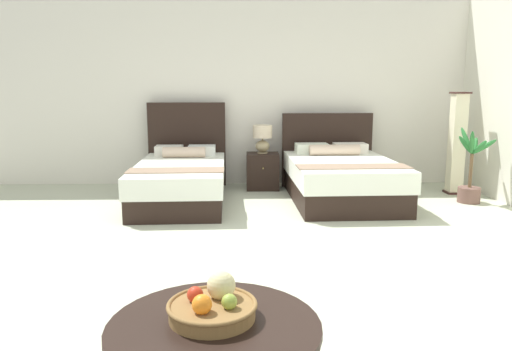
{
  "coord_description": "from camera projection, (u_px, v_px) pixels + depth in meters",
  "views": [
    {
      "loc": [
        -0.23,
        -4.25,
        1.49
      ],
      "look_at": [
        -0.11,
        0.61,
        0.61
      ],
      "focal_mm": 34.14,
      "sensor_mm": 36.0,
      "label": 1
    }
  ],
  "objects": [
    {
      "name": "coffee_table",
      "position": [
        214.0,
        346.0,
        2.15
      ],
      "size": [
        0.95,
        0.95,
        0.47
      ],
      "color": "black",
      "rests_on": "ground"
    },
    {
      "name": "table_lamp",
      "position": [
        263.0,
        137.0,
        7.17
      ],
      "size": [
        0.28,
        0.28,
        0.42
      ],
      "color": "tan",
      "rests_on": "nightstand"
    },
    {
      "name": "bed_near_corner",
      "position": [
        340.0,
        177.0,
        6.5
      ],
      "size": [
        1.41,
        2.1,
        1.11
      ],
      "color": "black",
      "rests_on": "ground"
    },
    {
      "name": "floor_lamp_corner",
      "position": [
        457.0,
        144.0,
        6.84
      ],
      "size": [
        0.23,
        0.23,
        1.43
      ],
      "color": "#412320",
      "rests_on": "ground"
    },
    {
      "name": "bed_near_window",
      "position": [
        182.0,
        179.0,
        6.47
      ],
      "size": [
        1.22,
        2.27,
        1.27
      ],
      "color": "black",
      "rests_on": "ground"
    },
    {
      "name": "nightstand",
      "position": [
        263.0,
        171.0,
        7.24
      ],
      "size": [
        0.48,
        0.47,
        0.53
      ],
      "color": "black",
      "rests_on": "ground"
    },
    {
      "name": "wall_back",
      "position": [
        259.0,
        92.0,
        7.5
      ],
      "size": [
        10.04,
        0.12,
        2.86
      ],
      "primitive_type": "cube",
      "color": "white",
      "rests_on": "ground"
    },
    {
      "name": "fruit_bowl",
      "position": [
        213.0,
        306.0,
        2.18
      ],
      "size": [
        0.41,
        0.41,
        0.19
      ],
      "color": "olive",
      "rests_on": "coffee_table"
    },
    {
      "name": "ground_plane",
      "position": [
        270.0,
        254.0,
        4.46
      ],
      "size": [
        10.04,
        10.3,
        0.02
      ],
      "primitive_type": "cube",
      "color": "beige"
    },
    {
      "name": "potted_palm",
      "position": [
        470.0,
        179.0,
        6.36
      ],
      "size": [
        0.5,
        0.49,
        0.99
      ],
      "color": "brown",
      "rests_on": "ground"
    }
  ]
}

